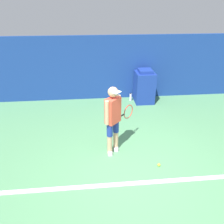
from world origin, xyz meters
TOP-DOWN VIEW (x-y plane):
  - ground_plane at (0.00, 0.00)m, footprint 24.00×24.00m
  - back_wall at (0.00, 4.07)m, footprint 24.00×0.10m
  - court_baseline at (0.00, -0.29)m, footprint 21.60×0.10m
  - tennis_player at (-0.33, 0.81)m, footprint 0.74×0.74m
  - tennis_ball at (0.60, 0.17)m, footprint 0.07×0.07m
  - covered_chair at (1.04, 3.61)m, footprint 0.64×0.72m
  - water_bottle at (0.60, 3.72)m, footprint 0.08×0.08m

SIDE VIEW (x-z plane):
  - ground_plane at x=0.00m, z-range 0.00..0.00m
  - court_baseline at x=0.00m, z-range 0.00..0.01m
  - tennis_ball at x=0.60m, z-range 0.00..0.07m
  - water_bottle at x=0.60m, z-range -0.01..0.27m
  - covered_chair at x=1.04m, z-range -0.02..1.14m
  - tennis_player at x=-0.33m, z-range 0.09..1.72m
  - back_wall at x=0.00m, z-range 0.00..2.23m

